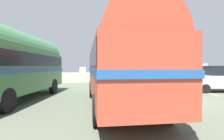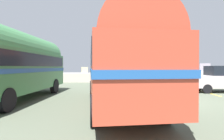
% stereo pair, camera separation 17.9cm
% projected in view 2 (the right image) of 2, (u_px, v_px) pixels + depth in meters
% --- Properties ---
extents(ground, '(32.00, 26.00, 0.02)m').
position_uv_depth(ground, '(166.00, 101.00, 9.54)').
color(ground, '#515948').
extents(breakwater, '(31.36, 2.08, 2.31)m').
position_uv_depth(breakwater, '(140.00, 77.00, 21.31)').
color(breakwater, '#B7ADA1').
rests_on(breakwater, ground).
extents(vintage_coach, '(3.75, 8.86, 3.70)m').
position_uv_depth(vintage_coach, '(118.00, 61.00, 8.07)').
color(vintage_coach, black).
rests_on(vintage_coach, ground).
extents(second_coach, '(2.52, 8.60, 3.70)m').
position_uv_depth(second_coach, '(17.00, 62.00, 9.62)').
color(second_coach, black).
rests_on(second_coach, ground).
extents(parked_car_nearest, '(4.15, 1.82, 1.86)m').
position_uv_depth(parked_car_nearest, '(222.00, 79.00, 12.70)').
color(parked_car_nearest, black).
rests_on(parked_car_nearest, ground).
extents(lamp_post, '(1.06, 0.65, 6.99)m').
position_uv_depth(lamp_post, '(152.00, 45.00, 16.80)').
color(lamp_post, '#5B5B60').
rests_on(lamp_post, ground).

